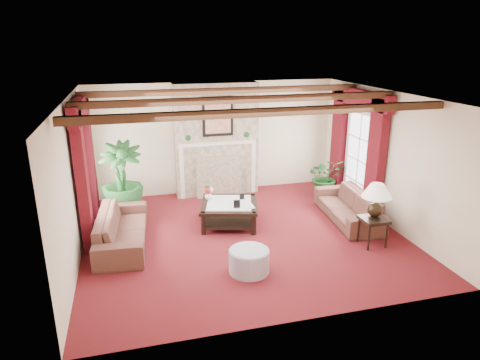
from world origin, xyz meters
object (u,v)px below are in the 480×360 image
object	(u,v)px
potted_palm	(123,195)
side_table	(373,231)
coffee_table	(229,214)
sofa_left	(122,223)
sofa_right	(349,202)
ottoman	(249,261)

from	to	relation	value
potted_palm	side_table	world-z (taller)	potted_palm
potted_palm	coffee_table	distance (m)	2.37
sofa_left	potted_palm	size ratio (longest dim) A/B	1.32
potted_palm	side_table	distance (m)	5.19
sofa_right	ottoman	world-z (taller)	sofa_right
sofa_right	side_table	xyz separation A→B (m)	(-0.14, -1.19, -0.13)
potted_palm	ottoman	xyz separation A→B (m)	(1.98, -3.01, -0.26)
potted_palm	sofa_left	bearing A→B (deg)	-91.05
sofa_left	side_table	size ratio (longest dim) A/B	4.10
sofa_right	ottoman	size ratio (longest dim) A/B	3.16
sofa_right	potted_palm	distance (m)	4.82
potted_palm	ottoman	size ratio (longest dim) A/B	2.51
sofa_left	sofa_right	distance (m)	4.62
side_table	ottoman	size ratio (longest dim) A/B	0.81
sofa_left	coffee_table	size ratio (longest dim) A/B	1.93
sofa_right	ottoman	distance (m)	3.04
sofa_right	potted_palm	size ratio (longest dim) A/B	1.26
potted_palm	coffee_table	xyz separation A→B (m)	(2.10, -1.07, -0.22)
potted_palm	side_table	xyz separation A→B (m)	(4.46, -2.66, -0.18)
sofa_right	side_table	bearing A→B (deg)	-1.66
sofa_right	potted_palm	world-z (taller)	potted_palm
sofa_left	side_table	world-z (taller)	sofa_left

